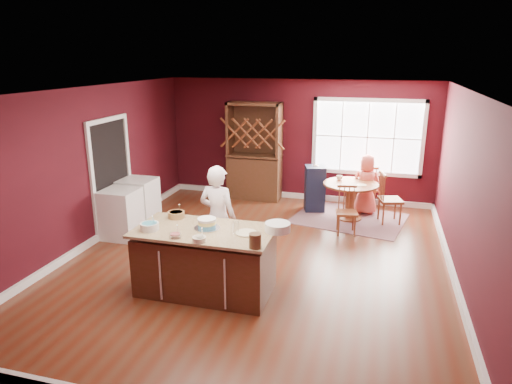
{
  "coord_description": "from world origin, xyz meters",
  "views": [
    {
      "loc": [
        1.78,
        -6.55,
        3.18
      ],
      "look_at": [
        -0.12,
        0.32,
        1.05
      ],
      "focal_mm": 32.0,
      "sensor_mm": 36.0,
      "label": 1
    }
  ],
  "objects_px": {
    "chair_south": "(347,211)",
    "seated_woman": "(366,184)",
    "dryer": "(139,202)",
    "toddler": "(316,174)",
    "kitchen_island": "(205,262)",
    "layer_cake": "(207,223)",
    "chair_east": "(391,198)",
    "baker": "(218,218)",
    "dining_table": "(350,194)",
    "washer": "(121,214)",
    "hutch": "(254,152)",
    "high_chair": "(315,188)",
    "chair_north": "(366,187)"
  },
  "relations": [
    {
      "from": "baker",
      "to": "toddler",
      "type": "height_order",
      "value": "baker"
    },
    {
      "from": "toddler",
      "to": "kitchen_island",
      "type": "bearing_deg",
      "value": -103.92
    },
    {
      "from": "high_chair",
      "to": "kitchen_island",
      "type": "bearing_deg",
      "value": -119.1
    },
    {
      "from": "layer_cake",
      "to": "toddler",
      "type": "xyz_separation_m",
      "value": [
        0.94,
        3.83,
        -0.18
      ]
    },
    {
      "from": "chair_south",
      "to": "chair_north",
      "type": "relative_size",
      "value": 0.93
    },
    {
      "from": "layer_cake",
      "to": "chair_east",
      "type": "distance_m",
      "value": 4.29
    },
    {
      "from": "kitchen_island",
      "to": "hutch",
      "type": "bearing_deg",
      "value": 96.75
    },
    {
      "from": "layer_cake",
      "to": "chair_east",
      "type": "bearing_deg",
      "value": 54.56
    },
    {
      "from": "baker",
      "to": "seated_woman",
      "type": "height_order",
      "value": "baker"
    },
    {
      "from": "baker",
      "to": "seated_woman",
      "type": "distance_m",
      "value": 3.84
    },
    {
      "from": "hutch",
      "to": "high_chair",
      "type": "bearing_deg",
      "value": -18.85
    },
    {
      "from": "chair_north",
      "to": "hutch",
      "type": "bearing_deg",
      "value": -22.03
    },
    {
      "from": "hutch",
      "to": "washer",
      "type": "bearing_deg",
      "value": -119.76
    },
    {
      "from": "chair_east",
      "to": "toddler",
      "type": "xyz_separation_m",
      "value": [
        -1.53,
        0.36,
        0.29
      ]
    },
    {
      "from": "layer_cake",
      "to": "chair_south",
      "type": "xyz_separation_m",
      "value": [
        1.7,
        2.65,
        -0.54
      ]
    },
    {
      "from": "kitchen_island",
      "to": "layer_cake",
      "type": "xyz_separation_m",
      "value": [
        0.02,
        0.05,
        0.55
      ]
    },
    {
      "from": "chair_north",
      "to": "high_chair",
      "type": "height_order",
      "value": "high_chair"
    },
    {
      "from": "seated_woman",
      "to": "dryer",
      "type": "relative_size",
      "value": 1.36
    },
    {
      "from": "chair_south",
      "to": "seated_woman",
      "type": "bearing_deg",
      "value": 67.55
    },
    {
      "from": "chair_east",
      "to": "chair_north",
      "type": "relative_size",
      "value": 1.06
    },
    {
      "from": "kitchen_island",
      "to": "high_chair",
      "type": "height_order",
      "value": "high_chair"
    },
    {
      "from": "high_chair",
      "to": "toddler",
      "type": "xyz_separation_m",
      "value": [
        0.02,
        -0.0,
        0.31
      ]
    },
    {
      "from": "baker",
      "to": "chair_south",
      "type": "distance_m",
      "value": 2.68
    },
    {
      "from": "high_chair",
      "to": "washer",
      "type": "distance_m",
      "value": 3.98
    },
    {
      "from": "chair_south",
      "to": "dryer",
      "type": "bearing_deg",
      "value": 179.02
    },
    {
      "from": "dining_table",
      "to": "chair_north",
      "type": "height_order",
      "value": "chair_north"
    },
    {
      "from": "dining_table",
      "to": "washer",
      "type": "bearing_deg",
      "value": -151.92
    },
    {
      "from": "high_chair",
      "to": "washer",
      "type": "xyz_separation_m",
      "value": [
        -3.15,
        -2.44,
        -0.06
      ]
    },
    {
      "from": "baker",
      "to": "layer_cake",
      "type": "distance_m",
      "value": 0.72
    },
    {
      "from": "chair_east",
      "to": "high_chair",
      "type": "xyz_separation_m",
      "value": [
        -1.54,
        0.36,
        -0.01
      ]
    },
    {
      "from": "chair_south",
      "to": "hutch",
      "type": "distance_m",
      "value": 2.87
    },
    {
      "from": "dining_table",
      "to": "seated_woman",
      "type": "relative_size",
      "value": 0.87
    },
    {
      "from": "kitchen_island",
      "to": "dining_table",
      "type": "xyz_separation_m",
      "value": [
        1.71,
        3.54,
        0.1
      ]
    },
    {
      "from": "high_chair",
      "to": "hutch",
      "type": "bearing_deg",
      "value": 145.75
    },
    {
      "from": "chair_north",
      "to": "toddler",
      "type": "xyz_separation_m",
      "value": [
        -1.02,
        -0.39,
        0.32
      ]
    },
    {
      "from": "layer_cake",
      "to": "chair_north",
      "type": "relative_size",
      "value": 0.36
    },
    {
      "from": "dryer",
      "to": "chair_east",
      "type": "bearing_deg",
      "value": 17.07
    },
    {
      "from": "baker",
      "to": "dryer",
      "type": "height_order",
      "value": "baker"
    },
    {
      "from": "layer_cake",
      "to": "washer",
      "type": "height_order",
      "value": "layer_cake"
    },
    {
      "from": "chair_east",
      "to": "hutch",
      "type": "bearing_deg",
      "value": 58.0
    },
    {
      "from": "chair_south",
      "to": "seated_woman",
      "type": "height_order",
      "value": "seated_woman"
    },
    {
      "from": "high_chair",
      "to": "dryer",
      "type": "xyz_separation_m",
      "value": [
        -3.15,
        -1.8,
        -0.04
      ]
    },
    {
      "from": "dining_table",
      "to": "dryer",
      "type": "height_order",
      "value": "dryer"
    },
    {
      "from": "chair_south",
      "to": "dryer",
      "type": "xyz_separation_m",
      "value": [
        -3.92,
        -0.61,
        0.01
      ]
    },
    {
      "from": "kitchen_island",
      "to": "high_chair",
      "type": "relative_size",
      "value": 1.88
    },
    {
      "from": "baker",
      "to": "chair_south",
      "type": "relative_size",
      "value": 1.81
    },
    {
      "from": "layer_cake",
      "to": "baker",
      "type": "bearing_deg",
      "value": 97.99
    },
    {
      "from": "dining_table",
      "to": "baker",
      "type": "xyz_separation_m",
      "value": [
        -1.79,
        -2.79,
        0.29
      ]
    },
    {
      "from": "kitchen_island",
      "to": "toddler",
      "type": "height_order",
      "value": "toddler"
    },
    {
      "from": "baker",
      "to": "washer",
      "type": "distance_m",
      "value": 2.27
    }
  ]
}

